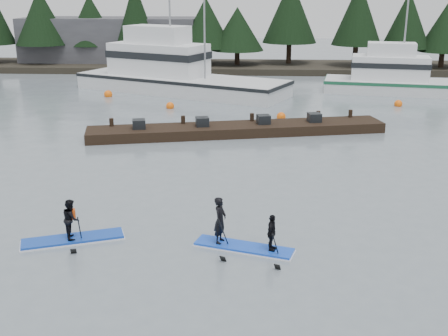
# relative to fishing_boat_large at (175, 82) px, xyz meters

# --- Properties ---
(ground) EXTENTS (160.00, 160.00, 0.00)m
(ground) POSITION_rel_fishing_boat_large_xyz_m (5.22, -29.18, -0.73)
(ground) COLOR slate
(ground) RESTS_ON ground
(far_shore) EXTENTS (70.00, 8.00, 0.60)m
(far_shore) POSITION_rel_fishing_boat_large_xyz_m (5.22, 12.82, -0.43)
(far_shore) COLOR #2D281E
(far_shore) RESTS_ON ground
(treeline) EXTENTS (60.00, 4.00, 8.00)m
(treeline) POSITION_rel_fishing_boat_large_xyz_m (5.22, 12.82, -0.73)
(treeline) COLOR black
(treeline) RESTS_ON ground
(waterfront_building) EXTENTS (18.00, 6.00, 5.00)m
(waterfront_building) POSITION_rel_fishing_boat_large_xyz_m (-8.78, 14.82, 1.77)
(waterfront_building) COLOR #4C4C51
(waterfront_building) RESTS_ON ground
(fishing_boat_large) EXTENTS (17.54, 11.53, 9.73)m
(fishing_boat_large) POSITION_rel_fishing_boat_large_xyz_m (0.00, 0.00, 0.00)
(fishing_boat_large) COLOR silver
(fishing_boat_large) RESTS_ON ground
(fishing_boat_medium) EXTENTS (13.37, 5.93, 7.90)m
(fishing_boat_medium) POSITION_rel_fishing_boat_large_xyz_m (18.07, 0.43, -0.19)
(fishing_boat_medium) COLOR silver
(fishing_boat_medium) RESTS_ON ground
(floating_dock) EXTENTS (16.84, 5.84, 0.56)m
(floating_dock) POSITION_rel_fishing_boat_large_xyz_m (5.43, -13.47, -0.46)
(floating_dock) COLOR black
(floating_dock) RESTS_ON ground
(buoy_d) EXTENTS (0.57, 0.57, 0.57)m
(buoy_d) POSITION_rel_fishing_boat_large_xyz_m (8.06, -9.48, -0.73)
(buoy_d) COLOR #FF640C
(buoy_d) RESTS_ON ground
(buoy_a) EXTENTS (0.63, 0.63, 0.63)m
(buoy_a) POSITION_rel_fishing_boat_large_xyz_m (-4.81, -2.46, -0.73)
(buoy_a) COLOR #FF640C
(buoy_a) RESTS_ON ground
(buoy_c) EXTENTS (0.56, 0.56, 0.56)m
(buoy_c) POSITION_rel_fishing_boat_large_xyz_m (16.43, -4.88, -0.73)
(buoy_c) COLOR #FF640C
(buoy_c) RESTS_ON ground
(buoy_b) EXTENTS (0.56, 0.56, 0.56)m
(buoy_b) POSITION_rel_fishing_boat_large_xyz_m (0.55, -6.53, -0.73)
(buoy_b) COLOR #FF640C
(buoy_b) RESTS_ON ground
(paddleboard_solo) EXTENTS (3.31, 1.87, 1.88)m
(paddleboard_solo) POSITION_rel_fishing_boat_large_xyz_m (0.52, -27.85, -0.24)
(paddleboard_solo) COLOR #123CAB
(paddleboard_solo) RESTS_ON ground
(paddleboard_duo) EXTENTS (3.23, 1.75, 2.14)m
(paddleboard_duo) POSITION_rel_fishing_boat_large_xyz_m (6.08, -28.11, -0.18)
(paddleboard_duo) COLOR blue
(paddleboard_duo) RESTS_ON ground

